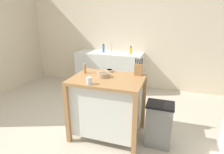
# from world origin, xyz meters

# --- Properties ---
(ground_plane) EXTENTS (6.28, 6.28, 0.00)m
(ground_plane) POSITION_xyz_m (0.00, 0.00, 0.00)
(ground_plane) COLOR #BCB29E
(ground_plane) RESTS_ON ground
(wall_back) EXTENTS (5.28, 0.10, 2.60)m
(wall_back) POSITION_xyz_m (0.00, 2.37, 1.30)
(wall_back) COLOR beige
(wall_back) RESTS_ON ground
(kitchen_island) EXTENTS (1.00, 0.74, 0.91)m
(kitchen_island) POSITION_xyz_m (0.22, 0.18, 0.51)
(kitchen_island) COLOR #9E7042
(kitchen_island) RESTS_ON ground
(knife_block) EXTENTS (0.11, 0.09, 0.25)m
(knife_block) POSITION_xyz_m (0.60, 0.45, 1.00)
(knife_block) COLOR #9E7042
(knife_block) RESTS_ON kitchen_island
(bowl_stoneware_deep) EXTENTS (0.17, 0.17, 0.06)m
(bowl_stoneware_deep) POSITION_xyz_m (0.15, 0.20, 0.94)
(bowl_stoneware_deep) COLOR tan
(bowl_stoneware_deep) RESTS_ON kitchen_island
(bowl_ceramic_wide) EXTENTS (0.12, 0.12, 0.04)m
(bowl_ceramic_wide) POSITION_xyz_m (0.15, 0.47, 0.93)
(bowl_ceramic_wide) COLOR beige
(bowl_ceramic_wide) RESTS_ON kitchen_island
(drinking_cup) EXTENTS (0.07, 0.07, 0.09)m
(drinking_cup) POSITION_xyz_m (0.09, -0.13, 0.96)
(drinking_cup) COLOR silver
(drinking_cup) RESTS_ON kitchen_island
(pepper_grinder) EXTENTS (0.04, 0.04, 0.15)m
(pepper_grinder) POSITION_xyz_m (-0.17, 0.28, 0.98)
(pepper_grinder) COLOR #AD7F4C
(pepper_grinder) RESTS_ON kitchen_island
(trash_bin) EXTENTS (0.36, 0.28, 0.63)m
(trash_bin) POSITION_xyz_m (0.96, 0.17, 0.32)
(trash_bin) COLOR slate
(trash_bin) RESTS_ON ground
(sink_counter) EXTENTS (1.58, 0.60, 0.89)m
(sink_counter) POSITION_xyz_m (-0.38, 2.02, 0.45)
(sink_counter) COLOR silver
(sink_counter) RESTS_ON ground
(sink_faucet) EXTENTS (0.02, 0.02, 0.22)m
(sink_faucet) POSITION_xyz_m (-0.38, 2.16, 1.00)
(sink_faucet) COLOR #B7BCC1
(sink_faucet) RESTS_ON sink_counter
(bottle_spray_cleaner) EXTENTS (0.06, 0.06, 0.18)m
(bottle_spray_cleaner) POSITION_xyz_m (0.13, 2.02, 0.97)
(bottle_spray_cleaner) COLOR yellow
(bottle_spray_cleaner) RESTS_ON sink_counter
(bottle_dish_soap) EXTENTS (0.05, 0.05, 0.19)m
(bottle_dish_soap) POSITION_xyz_m (-0.55, 2.06, 0.98)
(bottle_dish_soap) COLOR blue
(bottle_dish_soap) RESTS_ON sink_counter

